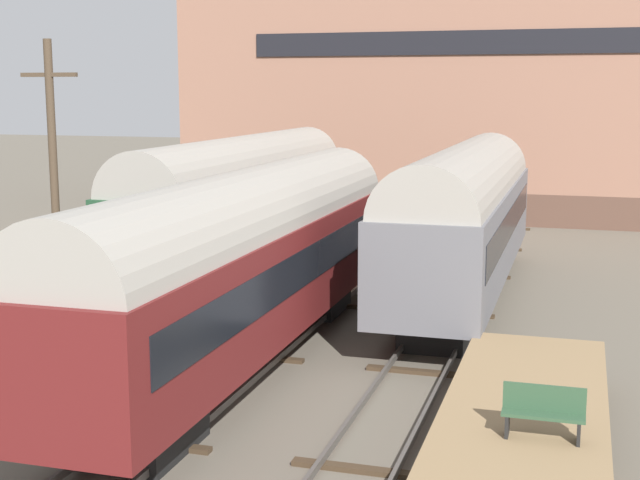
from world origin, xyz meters
name	(u,v)px	position (x,y,z in m)	size (l,w,h in m)	color
ground_plane	(210,396)	(0.00, 0.00, 0.00)	(200.00, 200.00, 0.00)	#60594C
track_left	(47,374)	(-4.30, 0.00, 0.14)	(2.60, 60.00, 0.26)	#4C4742
track_middle	(210,390)	(0.00, 0.00, 0.14)	(2.60, 60.00, 0.26)	#4C4742
track_right	(393,409)	(4.30, 0.00, 0.14)	(2.60, 60.00, 0.26)	#4C4742
train_car_maroon	(248,256)	(0.00, 2.49, 2.85)	(2.99, 17.77, 5.02)	black
train_car_grey	(464,213)	(4.30, 11.14, 2.95)	(3.09, 16.60, 5.21)	black
train_car_green	(242,196)	(-4.30, 13.11, 2.97)	(3.08, 17.05, 5.25)	black
station_platform	(524,415)	(7.15, -1.79, 0.98)	(3.06, 10.44, 1.07)	#8C704C
bench	(544,410)	(7.54, -3.04, 1.55)	(1.40, 0.40, 0.91)	#2D4C33
person_worker	(30,384)	(-2.71, -2.95, 1.01)	(0.32, 0.32, 1.68)	#282833
utility_pole	(54,180)	(-6.78, 4.50, 4.36)	(1.80, 0.24, 8.39)	#473828
warehouse_building	(475,63)	(1.73, 34.63, 8.44)	(31.28, 13.26, 16.88)	brown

